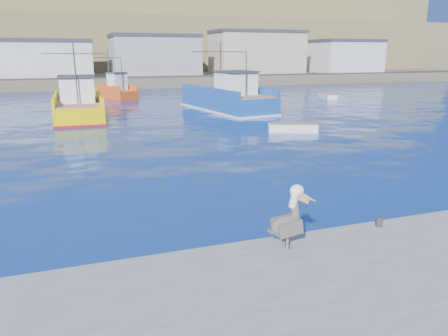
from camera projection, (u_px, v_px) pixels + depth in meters
name	position (u px, v px, depth m)	size (l,w,h in m)	color
ground	(242.00, 216.00, 15.19)	(260.00, 260.00, 0.00)	navy
dock_bollards	(308.00, 233.00, 12.13)	(36.20, 0.20, 0.30)	#4C4C4C
far_shore	(84.00, 39.00, 112.34)	(200.00, 81.00, 24.00)	brown
trawler_yellow_b	(78.00, 106.00, 37.70)	(5.33, 11.30, 6.51)	#F3D600
trawler_blue	(228.00, 99.00, 42.90)	(6.31, 13.09, 6.68)	#1B4B9A
boat_orange	(114.00, 90.00, 54.90)	(5.60, 7.47, 5.92)	#E14A13
skiff_mid	(293.00, 129.00, 31.26)	(3.66, 2.39, 0.75)	silver
skiff_far	(328.00, 97.00, 54.07)	(2.01, 3.70, 0.76)	silver
pelican	(289.00, 221.00, 11.40)	(1.39, 0.59, 1.71)	#595451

